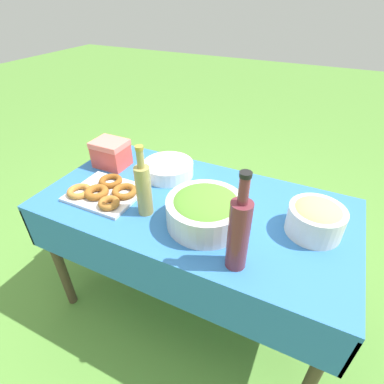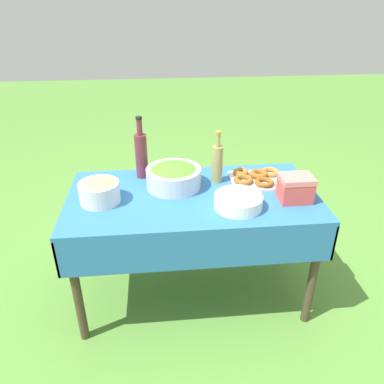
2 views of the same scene
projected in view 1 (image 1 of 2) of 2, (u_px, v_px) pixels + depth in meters
name	position (u px, v px, depth m)	size (l,w,h in m)	color
ground_plane	(194.00, 301.00, 1.82)	(14.00, 14.00, 0.00)	#568C38
picnic_table	(194.00, 220.00, 1.45)	(1.44, 0.75, 0.74)	#2D6BB2
salad_bowl	(205.00, 210.00, 1.24)	(0.33, 0.33, 0.14)	silver
pasta_bowl	(316.00, 218.00, 1.19)	(0.22, 0.22, 0.14)	silver
donut_platter	(105.00, 192.00, 1.43)	(0.34, 0.30, 0.05)	silver
plate_stack	(168.00, 169.00, 1.58)	(0.26, 0.26, 0.07)	white
olive_oil_bottle	(144.00, 188.00, 1.27)	(0.07, 0.07, 0.33)	#998E4C
wine_bottle	(239.00, 233.00, 1.00)	(0.08, 0.08, 0.39)	maroon
cooler_box	(111.00, 153.00, 1.64)	(0.18, 0.14, 0.15)	#E04C42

